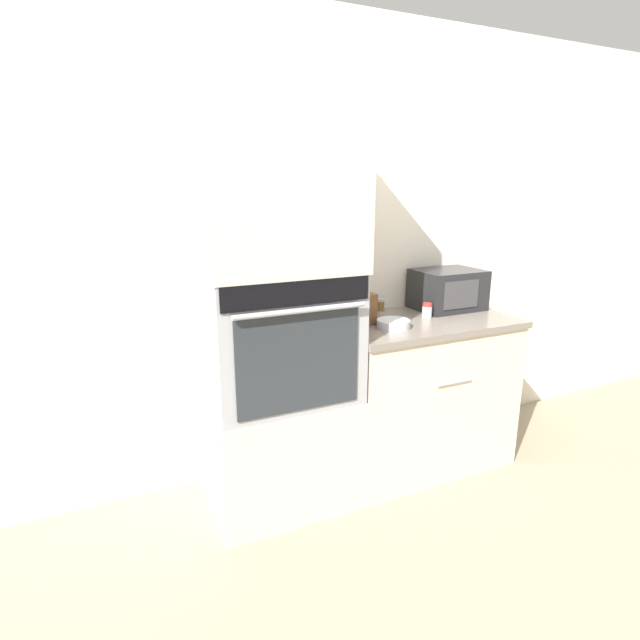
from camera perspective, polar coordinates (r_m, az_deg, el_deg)
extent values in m
plane|color=gray|center=(2.75, 5.35, -20.55)|extent=(12.00, 12.00, 0.00)
cube|color=silver|center=(2.83, -0.49, 7.89)|extent=(8.00, 0.05, 2.50)
cube|color=beige|center=(2.70, -4.78, -14.10)|extent=(0.73, 0.60, 0.58)
cube|color=#9EA0A5|center=(2.46, -5.08, -1.66)|extent=(0.71, 0.59, 0.63)
cube|color=black|center=(2.13, -2.49, 3.06)|extent=(0.68, 0.01, 0.11)
cube|color=#33E54C|center=(2.12, -2.46, 3.04)|extent=(0.09, 0.00, 0.03)
cube|color=#282D33|center=(2.21, -2.40, -4.76)|extent=(0.58, 0.01, 0.47)
cylinder|color=#9EA0A5|center=(2.11, -2.15, 1.08)|extent=(0.60, 0.02, 0.02)
cube|color=beige|center=(2.36, -5.50, 15.63)|extent=(0.73, 0.60, 0.83)
cube|color=beige|center=(3.02, 11.09, -8.28)|extent=(1.01, 0.60, 0.84)
cube|color=slate|center=(2.87, 11.52, -0.18)|extent=(1.03, 0.63, 0.03)
cylinder|color=#B7B7BC|center=(2.72, 15.13, -6.91)|extent=(0.22, 0.01, 0.01)
cube|color=#232326|center=(3.11, 14.36, 3.40)|extent=(0.39, 0.30, 0.24)
cube|color=#3D3D3F|center=(2.98, 15.86, 2.81)|extent=(0.24, 0.01, 0.16)
cube|color=brown|center=(2.70, 4.88, 1.32)|extent=(0.12, 0.12, 0.17)
cylinder|color=black|center=(2.66, 4.38, 3.49)|extent=(0.02, 0.02, 0.04)
cylinder|color=black|center=(2.67, 4.93, 3.54)|extent=(0.02, 0.02, 0.04)
cylinder|color=black|center=(2.69, 5.47, 3.59)|extent=(0.02, 0.02, 0.04)
cylinder|color=silver|center=(2.65, 8.38, -0.43)|extent=(0.17, 0.17, 0.04)
cylinder|color=brown|center=(3.01, 6.97, 1.58)|extent=(0.04, 0.04, 0.06)
cylinder|color=#B7B7BC|center=(3.00, 6.99, 2.26)|extent=(0.04, 0.04, 0.02)
cylinder|color=#427047|center=(2.91, 4.20, 1.43)|extent=(0.04, 0.04, 0.08)
cylinder|color=gold|center=(2.90, 4.21, 2.41)|extent=(0.03, 0.03, 0.02)
cylinder|color=silver|center=(2.89, 12.13, 0.90)|extent=(0.06, 0.06, 0.07)
cylinder|color=red|center=(2.88, 12.17, 1.71)|extent=(0.05, 0.05, 0.02)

